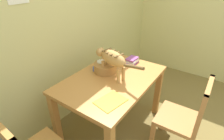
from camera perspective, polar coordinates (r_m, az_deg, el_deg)
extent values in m
cube|color=#D2CD7D|center=(2.30, -13.61, 14.60)|extent=(4.52, 0.10, 2.50)
cube|color=#C0813E|center=(2.02, 0.00, -2.92)|extent=(1.24, 0.84, 0.03)
cube|color=#B17739|center=(2.05, 0.00, -4.17)|extent=(1.16, 0.76, 0.07)
cube|color=#C0813E|center=(2.52, 14.51, -6.85)|extent=(0.07, 0.07, 0.70)
cube|color=#C0813E|center=(2.14, -17.70, -14.98)|extent=(0.07, 0.07, 0.70)
cube|color=#C0813E|center=(2.79, 0.41, -2.04)|extent=(0.07, 0.07, 0.70)
ellipsoid|color=tan|center=(1.92, 0.30, 3.81)|extent=(0.23, 0.40, 0.17)
cube|color=brown|center=(1.83, 2.24, 4.70)|extent=(0.13, 0.05, 0.01)
cube|color=brown|center=(1.87, 0.87, 5.33)|extent=(0.13, 0.05, 0.01)
cube|color=brown|center=(1.92, -0.43, 5.93)|extent=(0.13, 0.05, 0.01)
cube|color=brown|center=(1.96, -1.68, 6.49)|extent=(0.13, 0.05, 0.01)
cylinder|color=tan|center=(2.06, -2.88, 0.84)|extent=(0.04, 0.04, 0.17)
cylinder|color=tan|center=(2.10, -1.30, 1.45)|extent=(0.04, 0.04, 0.17)
cylinder|color=tan|center=(1.88, 2.06, -2.02)|extent=(0.04, 0.04, 0.17)
cylinder|color=tan|center=(1.92, 3.68, -1.29)|extent=(0.04, 0.04, 0.17)
sphere|color=tan|center=(2.08, -3.75, 5.73)|extent=(0.10, 0.10, 0.10)
cone|color=tan|center=(2.05, -4.41, 6.63)|extent=(0.04, 0.04, 0.04)
cone|color=tan|center=(2.08, -3.17, 7.01)|extent=(0.04, 0.04, 0.04)
cylinder|color=brown|center=(1.72, 6.94, 1.04)|extent=(0.10, 0.26, 0.09)
cylinder|color=blue|center=(2.17, -3.57, 0.45)|extent=(0.20, 0.20, 0.03)
cylinder|color=white|center=(2.14, -3.62, 1.86)|extent=(0.09, 0.09, 0.09)
torus|color=white|center=(2.18, -2.68, 2.54)|extent=(0.06, 0.01, 0.06)
cube|color=yellow|center=(1.66, -0.44, -9.97)|extent=(0.31, 0.25, 0.01)
cube|color=purple|center=(2.34, 6.53, 2.36)|extent=(0.17, 0.12, 0.02)
cube|color=silver|center=(2.34, 6.56, 2.82)|extent=(0.17, 0.11, 0.02)
cube|color=silver|center=(2.34, 6.73, 3.29)|extent=(0.18, 0.13, 0.01)
cube|color=#984D96|center=(2.33, 6.48, 3.67)|extent=(0.17, 0.12, 0.02)
cylinder|color=#A8763C|center=(2.12, -2.07, 0.89)|extent=(0.28, 0.28, 0.11)
cylinder|color=#4B351B|center=(2.12, -2.07, 1.02)|extent=(0.23, 0.23, 0.09)
cube|color=#BD7E42|center=(2.07, 20.42, -14.48)|extent=(0.43, 0.43, 0.04)
cube|color=#BD7E42|center=(1.79, 28.73, -5.27)|extent=(0.42, 0.05, 0.08)
cube|color=#BD7E42|center=(1.75, 26.35, -13.76)|extent=(0.04, 0.04, 0.48)
cube|color=#BD7E42|center=(2.06, 28.11, -7.35)|extent=(0.04, 0.04, 0.48)
cube|color=#BD7E42|center=(2.12, 12.77, -20.40)|extent=(0.04, 0.04, 0.41)
cube|color=#BD7E42|center=(2.38, 16.24, -14.29)|extent=(0.04, 0.04, 0.41)
cube|color=#BD7E42|center=(2.35, 25.26, -16.98)|extent=(0.04, 0.04, 0.41)
cube|color=#BA7E39|center=(1.42, -32.33, -15.86)|extent=(0.07, 0.42, 0.08)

